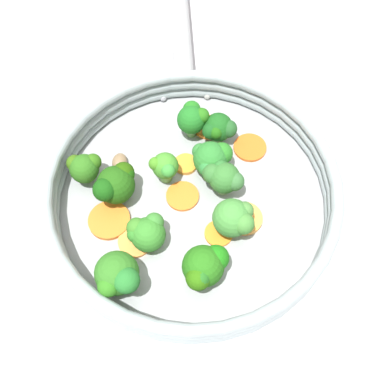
{
  "coord_description": "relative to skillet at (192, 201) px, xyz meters",
  "views": [
    {
      "loc": [
        -0.14,
        -0.21,
        0.47
      ],
      "look_at": [
        0.0,
        0.0,
        0.03
      ],
      "focal_mm": 42.0,
      "sensor_mm": 36.0,
      "label": 1
    }
  ],
  "objects": [
    {
      "name": "broccoli_floret_3",
      "position": [
        -0.07,
        -0.02,
        0.03
      ],
      "size": [
        0.04,
        0.04,
        0.04
      ],
      "color": "#749B57",
      "rests_on": "skillet"
    },
    {
      "name": "broccoli_floret_2",
      "position": [
        0.05,
        0.08,
        0.04
      ],
      "size": [
        0.04,
        0.04,
        0.05
      ],
      "color": "#62964F",
      "rests_on": "skillet"
    },
    {
      "name": "carrot_slice_4",
      "position": [
        -0.09,
        0.03,
        0.01
      ],
      "size": [
        0.07,
        0.07,
        0.01
      ],
      "primitive_type": "cylinder",
      "rotation": [
        0.0,
        0.0,
        0.82
      ],
      "color": "orange",
      "rests_on": "skillet"
    },
    {
      "name": "skillet_rim_wall",
      "position": [
        0.0,
        0.0,
        0.03
      ],
      "size": [
        0.33,
        0.33,
        0.04
      ],
      "color": "#8E9B9F",
      "rests_on": "skillet"
    },
    {
      "name": "broccoli_floret_0",
      "position": [
        -0.04,
        -0.09,
        0.04
      ],
      "size": [
        0.05,
        0.04,
        0.05
      ],
      "color": "#6D9754",
      "rests_on": "skillet"
    },
    {
      "name": "broccoli_floret_7",
      "position": [
        -0.07,
        0.05,
        0.04
      ],
      "size": [
        0.05,
        0.04,
        0.05
      ],
      "color": "#77A560",
      "rests_on": "skillet"
    },
    {
      "name": "skillet_handle",
      "position": [
        0.13,
        0.24,
        0.02
      ],
      "size": [
        0.14,
        0.21,
        0.03
      ],
      "primitive_type": "cylinder",
      "rotation": [
        1.57,
        0.0,
        2.63
      ],
      "color": "#999B9E",
      "rests_on": "skillet"
    },
    {
      "name": "ground_plane",
      "position": [
        0.0,
        0.0,
        -0.01
      ],
      "size": [
        4.0,
        4.0,
        0.0
      ],
      "primitive_type": "plane",
      "color": "#BCBAC0"
    },
    {
      "name": "skillet_rivet_right",
      "position": [
        0.05,
        0.15,
        0.01
      ],
      "size": [
        0.01,
        0.01,
        0.01
      ],
      "primitive_type": "sphere",
      "color": "#91929C",
      "rests_on": "skillet"
    },
    {
      "name": "broccoli_floret_8",
      "position": [
        -0.12,
        -0.05,
        0.04
      ],
      "size": [
        0.05,
        0.05,
        0.05
      ],
      "color": "#7AA44E",
      "rests_on": "skillet"
    },
    {
      "name": "carrot_slice_1",
      "position": [
        -0.01,
        0.01,
        0.01
      ],
      "size": [
        0.05,
        0.05,
        0.0
      ],
      "primitive_type": "cylinder",
      "rotation": [
        0.0,
        0.0,
        0.62
      ],
      "color": "orange",
      "rests_on": "skillet"
    },
    {
      "name": "carrot_slice_3",
      "position": [
        0.02,
        0.04,
        0.01
      ],
      "size": [
        0.04,
        0.04,
        0.01
      ],
      "primitive_type": "cylinder",
      "rotation": [
        0.0,
        0.0,
        5.4
      ],
      "color": "orange",
      "rests_on": "skillet"
    },
    {
      "name": "broccoli_floret_1",
      "position": [
        0.02,
        -0.06,
        0.03
      ],
      "size": [
        0.05,
        0.05,
        0.05
      ],
      "color": "#8DB26E",
      "rests_on": "skillet"
    },
    {
      "name": "skillet_rivet_left",
      "position": [
        0.1,
        0.12,
        0.01
      ],
      "size": [
        0.01,
        0.01,
        0.01
      ],
      "primitive_type": "sphere",
      "color": "#979894",
      "rests_on": "skillet"
    },
    {
      "name": "carrot_slice_2",
      "position": [
        0.07,
        0.08,
        0.01
      ],
      "size": [
        0.04,
        0.04,
        0.0
      ],
      "primitive_type": "cylinder",
      "rotation": [
        0.0,
        0.0,
        3.01
      ],
      "color": "orange",
      "rests_on": "skillet"
    },
    {
      "name": "broccoli_floret_4",
      "position": [
        0.04,
        0.02,
        0.03
      ],
      "size": [
        0.05,
        0.04,
        0.05
      ],
      "color": "#639156",
      "rests_on": "skillet"
    },
    {
      "name": "skillet",
      "position": [
        0.0,
        0.0,
        0.0
      ],
      "size": [
        0.32,
        0.32,
        0.01
      ],
      "primitive_type": "cylinder",
      "color": "#939699",
      "rests_on": "ground_plane"
    },
    {
      "name": "mushroom_piece_0",
      "position": [
        -0.05,
        0.09,
        0.01
      ],
      "size": [
        0.03,
        0.03,
        0.01
      ],
      "primitive_type": "ellipsoid",
      "rotation": [
        0.0,
        0.0,
        0.88
      ],
      "color": "#806648",
      "rests_on": "skillet"
    },
    {
      "name": "broccoli_floret_6",
      "position": [
        0.07,
        0.05,
        0.03
      ],
      "size": [
        0.04,
        0.04,
        0.04
      ],
      "color": "#74A159",
      "rests_on": "skillet"
    },
    {
      "name": "broccoli_floret_10",
      "position": [
        0.04,
        -0.01,
        0.04
      ],
      "size": [
        0.04,
        0.04,
        0.05
      ],
      "color": "#8AA56E",
      "rests_on": "skillet"
    },
    {
      "name": "carrot_slice_7",
      "position": [
        -0.08,
        -0.01,
        0.01
      ],
      "size": [
        0.04,
        0.04,
        0.0
      ],
      "primitive_type": "cylinder",
      "rotation": [
        0.0,
        0.0,
        4.87
      ],
      "color": "orange",
      "rests_on": "skillet"
    },
    {
      "name": "broccoli_floret_9",
      "position": [
        -0.09,
        0.09,
        0.03
      ],
      "size": [
        0.04,
        0.04,
        0.04
      ],
      "color": "#5E9443",
      "rests_on": "skillet"
    },
    {
      "name": "carrot_slice_6",
      "position": [
        -0.0,
        -0.05,
        0.01
      ],
      "size": [
        0.03,
        0.03,
        0.0
      ],
      "primitive_type": "cylinder",
      "rotation": [
        0.0,
        0.0,
        0.01
      ],
      "color": "orange",
      "rests_on": "skillet"
    },
    {
      "name": "carrot_slice_5",
      "position": [
        0.04,
        -0.06,
        0.01
      ],
      "size": [
        0.05,
        0.05,
        0.01
      ],
      "primitive_type": "cylinder",
      "rotation": [
        0.0,
        0.0,
        4.26
      ],
      "color": "#F2993E",
      "rests_on": "skillet"
    },
    {
      "name": "carrot_slice_0",
      "position": [
        0.1,
        0.02,
        0.01
      ],
      "size": [
        0.05,
        0.05,
        0.0
      ],
      "primitive_type": "cylinder",
      "rotation": [
        0.0,
        0.0,
        5.99
      ],
      "color": "orange",
      "rests_on": "skillet"
    },
    {
      "name": "broccoli_floret_5",
      "position": [
        -0.01,
        0.04,
        0.03
      ],
      "size": [
        0.03,
        0.03,
        0.04
      ],
      "color": "#6EA54D",
      "rests_on": "skillet"
    }
  ]
}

